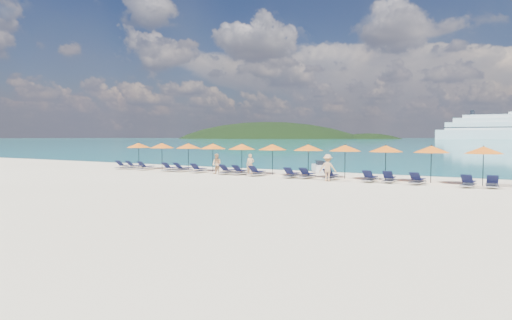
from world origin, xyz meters
The scene contains 37 objects.
ground centered at (0.00, 0.00, 0.00)m, with size 1400.00×1400.00×0.00m, color beige.
sea centered at (0.00, 660.00, 0.01)m, with size 1600.00×1300.00×0.01m, color #1FA9B2.
headland_main centered at (-300.00, 540.00, -38.00)m, with size 374.00×242.00×126.50m.
headland_small centered at (-150.00, 560.00, -35.00)m, with size 162.00×126.00×85.50m.
cruise_ship centered at (13.44, 547.79, 10.68)m, with size 148.20×28.89×41.05m.
jetski centered at (1.88, 9.70, 0.36)m, with size 2.05×2.55×0.87m.
beachgoer_a centered at (-1.15, 4.15, 0.78)m, with size 0.57×0.37×1.56m, color tan.
beachgoer_b centered at (-3.87, 3.87, 0.76)m, with size 0.74×0.43×1.52m, color tan.
beachgoer_c centered at (4.99, 3.29, 0.84)m, with size 1.08×0.50×1.68m, color tan.
umbrella_0 centered at (-13.33, 5.35, 2.02)m, with size 2.10×2.10×2.28m.
umbrella_1 centered at (-10.64, 5.38, 2.02)m, with size 2.10×2.10×2.28m.
umbrella_2 centered at (-7.94, 5.56, 2.02)m, with size 2.10×2.10×2.28m.
umbrella_3 centered at (-5.44, 5.54, 2.02)m, with size 2.10×2.10×2.28m.
umbrella_4 centered at (-2.64, 5.38, 2.02)m, with size 2.10×2.10×2.28m.
umbrella_5 centered at (-0.10, 5.54, 2.02)m, with size 2.10×2.10×2.28m.
umbrella_6 centered at (2.70, 5.56, 2.02)m, with size 2.10×2.10×2.28m.
umbrella_7 centered at (5.37, 5.44, 2.02)m, with size 2.10×2.10×2.28m.
umbrella_8 centered at (7.99, 5.50, 2.02)m, with size 2.10×2.10×2.28m.
umbrella_9 centered at (10.65, 5.61, 2.02)m, with size 2.10×2.10×2.28m.
umbrella_10 centered at (13.42, 5.40, 2.02)m, with size 2.10×2.10×2.28m.
lounger_0 centered at (-13.88, 4.13, 0.24)m, with size 0.76×1.75×0.66m.
lounger_1 centered at (-12.82, 4.34, 0.24)m, with size 0.69×1.72×0.66m.
lounger_2 centered at (-11.26, 4.12, 0.24)m, with size 0.67×1.72×0.66m.
lounger_3 centered at (-8.55, 4.08, 0.24)m, with size 0.70×1.73×0.66m.
lounger_4 centered at (-7.52, 4.33, 0.24)m, with size 0.79×1.75×0.66m.
lounger_5 centered at (-5.82, 4.21, 0.24)m, with size 0.77×1.75×0.66m.
lounger_6 centered at (-3.16, 4.28, 0.24)m, with size 0.65×1.71×0.66m.
lounger_7 centered at (-2.13, 4.39, 0.24)m, with size 0.62×1.70×0.66m.
lounger_8 centered at (-0.62, 4.19, 0.24)m, with size 0.64×1.71×0.66m.
lounger_9 centered at (2.11, 4.13, 0.24)m, with size 0.69×1.72×0.66m.
lounger_10 centered at (3.16, 4.34, 0.24)m, with size 0.62×1.70×0.66m.
lounger_11 centered at (4.86, 4.18, 0.24)m, with size 0.70×1.73×0.66m.
lounger_12 centered at (7.37, 4.24, 0.24)m, with size 0.62×1.70×0.66m.
lounger_13 centered at (8.48, 4.40, 0.24)m, with size 0.74×1.74×0.66m.
lounger_14 centered at (10.13, 4.23, 0.24)m, with size 0.76×1.74×0.66m.
lounger_15 centered at (12.78, 4.14, 0.24)m, with size 0.77×1.75×0.66m.
lounger_16 centered at (13.91, 4.42, 0.24)m, with size 0.70×1.73×0.66m.
Camera 1 is at (14.54, -21.74, 2.75)m, focal length 30.00 mm.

